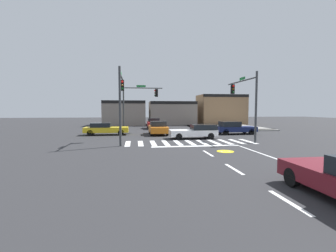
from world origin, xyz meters
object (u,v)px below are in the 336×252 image
at_px(traffic_signal_northwest, 138,99).
at_px(car_orange, 158,128).
at_px(car_yellow, 105,129).
at_px(car_navy, 234,128).
at_px(traffic_signal_southeast, 244,95).
at_px(car_white, 196,131).
at_px(car_red, 154,123).
at_px(traffic_signal_southwest, 121,93).

xyz_separation_m(traffic_signal_northwest, car_orange, (2.13, -2.98, -3.26)).
height_order(car_orange, car_yellow, car_orange).
bearing_deg(traffic_signal_northwest, car_yellow, -143.68).
bearing_deg(car_navy, traffic_signal_southeast, -103.20).
height_order(traffic_signal_northwest, car_white, traffic_signal_northwest).
bearing_deg(car_orange, car_yellow, -93.19).
bearing_deg(car_red, car_white, 14.03).
bearing_deg(car_orange, car_red, 178.78).
height_order(traffic_signal_southeast, car_white, traffic_signal_southeast).
bearing_deg(traffic_signal_southwest, traffic_signal_northwest, -8.96).
relative_size(traffic_signal_northwest, car_white, 1.32).
xyz_separation_m(traffic_signal_northwest, car_yellow, (-3.62, -2.66, -3.33)).
xyz_separation_m(traffic_signal_northwest, car_navy, (10.63, -3.71, -3.28)).
relative_size(traffic_signal_northwest, car_red, 1.40).
bearing_deg(traffic_signal_northwest, car_red, 66.03).
xyz_separation_m(traffic_signal_southwest, car_navy, (12.11, 5.71, -3.34)).
distance_m(traffic_signal_southwest, car_orange, 8.10).
bearing_deg(car_white, car_navy, -147.38).
relative_size(traffic_signal_southeast, car_navy, 1.37).
bearing_deg(traffic_signal_southeast, traffic_signal_southwest, 94.79).
height_order(traffic_signal_northwest, car_navy, traffic_signal_northwest).
xyz_separation_m(traffic_signal_northwest, car_red, (2.30, 5.17, -3.25)).
distance_m(traffic_signal_northwest, car_yellow, 5.59).
xyz_separation_m(traffic_signal_southeast, car_navy, (1.12, 4.79, -3.38)).
relative_size(traffic_signal_northwest, traffic_signal_southeast, 0.97).
bearing_deg(car_red, traffic_signal_southwest, -14.54).
height_order(traffic_signal_northwest, traffic_signal_southeast, traffic_signal_southeast).
distance_m(traffic_signal_southwest, car_white, 7.99).
xyz_separation_m(traffic_signal_southwest, car_red, (3.79, 14.60, -3.31)).
bearing_deg(traffic_signal_southwest, car_yellow, 17.48).
xyz_separation_m(car_navy, car_red, (-8.33, 8.88, 0.03)).
bearing_deg(traffic_signal_southwest, car_navy, -64.76).
xyz_separation_m(traffic_signal_southeast, car_white, (-4.14, 1.42, -3.41)).
bearing_deg(traffic_signal_southeast, car_red, 27.78).
distance_m(car_yellow, car_red, 9.82).
relative_size(traffic_signal_southeast, car_white, 1.35).
bearing_deg(car_yellow, car_orange, -3.19).
xyz_separation_m(car_navy, car_white, (-5.27, -3.37, -0.03)).
relative_size(car_orange, car_navy, 0.95).
height_order(car_orange, car_red, car_red).
bearing_deg(car_yellow, car_white, -26.23).
relative_size(car_navy, car_white, 0.99).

